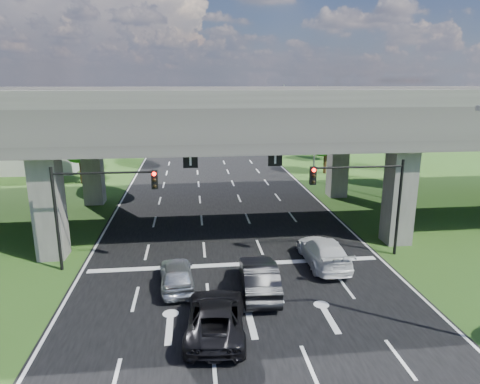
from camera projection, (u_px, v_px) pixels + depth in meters
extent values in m
plane|color=#2E4D19|center=(243.00, 293.00, 21.77)|extent=(160.00, 160.00, 0.00)
cube|color=black|center=(227.00, 228.00, 31.38)|extent=(18.00, 120.00, 0.03)
cube|color=#34312F|center=(224.00, 116.00, 31.29)|extent=(80.00, 15.00, 2.00)
cube|color=#5C5954|center=(233.00, 99.00, 23.94)|extent=(80.00, 0.50, 1.00)
cube|color=#5C5954|center=(217.00, 92.00, 37.88)|extent=(80.00, 0.50, 1.00)
cube|color=#5C5954|center=(48.00, 202.00, 25.45)|extent=(1.60, 1.60, 7.00)
cube|color=#5C5954|center=(92.00, 164.00, 36.99)|extent=(1.60, 1.60, 7.00)
cube|color=#5C5954|center=(400.00, 191.00, 27.86)|extent=(1.60, 1.60, 7.00)
cube|color=#5C5954|center=(338.00, 159.00, 39.40)|extent=(1.60, 1.60, 7.00)
cube|color=black|center=(190.00, 161.00, 24.79)|extent=(0.85, 0.06, 0.85)
cube|color=black|center=(275.00, 159.00, 25.34)|extent=(0.85, 0.06, 0.85)
cylinder|color=black|center=(399.00, 208.00, 25.96)|extent=(0.18, 0.18, 6.00)
cylinder|color=black|center=(358.00, 167.00, 25.00)|extent=(5.50, 0.12, 0.12)
cube|color=black|center=(313.00, 176.00, 24.63)|extent=(0.35, 0.28, 1.05)
sphere|color=#FF0C05|center=(314.00, 170.00, 24.38)|extent=(0.22, 0.22, 0.22)
cylinder|color=black|center=(57.00, 220.00, 23.76)|extent=(0.18, 0.18, 6.00)
cylinder|color=black|center=(104.00, 173.00, 23.41)|extent=(5.50, 0.12, 0.12)
cube|color=black|center=(155.00, 180.00, 23.64)|extent=(0.35, 0.28, 1.05)
sphere|color=#FF0C05|center=(154.00, 174.00, 23.40)|extent=(0.22, 0.22, 0.22)
cylinder|color=gray|center=(315.00, 135.00, 44.74)|extent=(0.16, 0.16, 10.00)
cylinder|color=gray|center=(303.00, 89.00, 43.39)|extent=(3.00, 0.10, 0.10)
cube|color=gray|center=(288.00, 90.00, 43.25)|extent=(0.60, 0.25, 0.18)
cylinder|color=gray|center=(283.00, 121.00, 60.12)|extent=(0.16, 0.16, 10.00)
cylinder|color=gray|center=(273.00, 87.00, 58.77)|extent=(3.00, 0.10, 0.10)
cube|color=gray|center=(262.00, 88.00, 58.63)|extent=(0.60, 0.25, 0.18)
cylinder|color=black|center=(81.00, 168.00, 44.82)|extent=(0.36, 0.36, 3.30)
sphere|color=#1C4F15|center=(78.00, 139.00, 44.06)|extent=(4.50, 4.50, 4.50)
sphere|color=#1C4F15|center=(80.00, 126.00, 43.48)|extent=(3.60, 3.60, 3.60)
sphere|color=#1C4F15|center=(77.00, 147.00, 44.64)|extent=(3.30, 3.30, 3.30)
cylinder|color=black|center=(72.00, 157.00, 52.24)|extent=(0.36, 0.36, 2.86)
sphere|color=#1C4F15|center=(70.00, 136.00, 51.58)|extent=(3.90, 3.90, 3.90)
sphere|color=#1C4F15|center=(72.00, 127.00, 51.04)|extent=(3.12, 3.12, 3.12)
sphere|color=#1C4F15|center=(69.00, 142.00, 52.13)|extent=(2.86, 2.86, 2.86)
cylinder|color=black|center=(116.00, 145.00, 60.28)|extent=(0.36, 0.36, 3.52)
sphere|color=#1C4F15|center=(114.00, 122.00, 59.48)|extent=(4.80, 4.80, 4.80)
sphere|color=#1C4F15|center=(116.00, 111.00, 58.87)|extent=(3.84, 3.84, 3.84)
sphere|color=#1C4F15|center=(113.00, 128.00, 60.07)|extent=(3.52, 3.52, 3.52)
cylinder|color=black|center=(325.00, 160.00, 49.73)|extent=(0.36, 0.36, 3.08)
sphere|color=#1C4F15|center=(326.00, 136.00, 49.02)|extent=(4.20, 4.20, 4.20)
sphere|color=#1C4F15|center=(331.00, 125.00, 48.46)|extent=(3.36, 3.36, 3.36)
sphere|color=#1C4F15|center=(322.00, 143.00, 49.59)|extent=(3.08, 3.08, 3.08)
cylinder|color=black|center=(329.00, 150.00, 57.78)|extent=(0.36, 0.36, 2.86)
sphere|color=#1C4F15|center=(330.00, 131.00, 57.12)|extent=(3.90, 3.90, 3.90)
sphere|color=#1C4F15|center=(334.00, 122.00, 56.58)|extent=(3.12, 3.12, 3.12)
sphere|color=#1C4F15|center=(326.00, 136.00, 57.67)|extent=(2.86, 2.86, 2.86)
cylinder|color=black|center=(287.00, 141.00, 64.98)|extent=(0.36, 0.36, 3.30)
sphere|color=#1C4F15|center=(287.00, 121.00, 64.22)|extent=(4.50, 4.50, 4.50)
sphere|color=#1C4F15|center=(291.00, 112.00, 63.63)|extent=(3.60, 3.60, 3.60)
sphere|color=#1C4F15|center=(285.00, 127.00, 64.80)|extent=(3.30, 3.30, 3.30)
imported|color=silver|center=(177.00, 274.00, 22.21)|extent=(2.02, 4.35, 1.44)
imported|color=black|center=(259.00, 277.00, 21.65)|extent=(1.99, 5.07, 1.64)
imported|color=silver|center=(324.00, 252.00, 25.01)|extent=(2.20, 5.38, 1.56)
imported|color=black|center=(216.00, 316.00, 18.21)|extent=(2.91, 5.49, 1.47)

